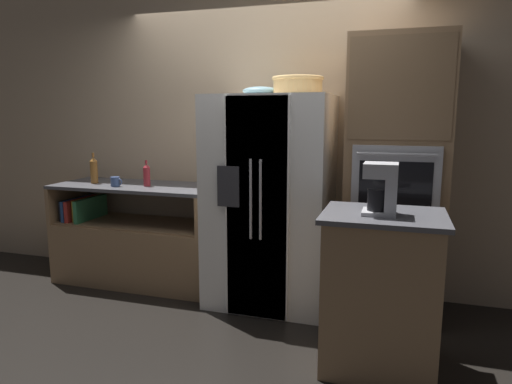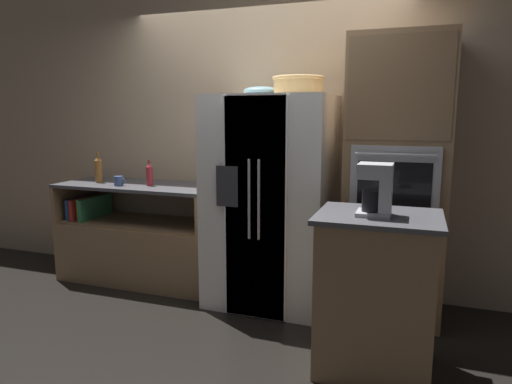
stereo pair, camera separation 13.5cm
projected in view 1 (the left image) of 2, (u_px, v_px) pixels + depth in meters
name	position (u px, v px, depth m)	size (l,w,h in m)	color
ground_plane	(246.00, 300.00, 3.91)	(20.00, 20.00, 0.00)	black
wall_back	(263.00, 133.00, 4.14)	(12.00, 0.06, 2.80)	tan
counter_left	(138.00, 246.00, 4.32)	(1.53, 0.64, 0.93)	#93704C
refrigerator	(270.00, 201.00, 3.77)	(0.98, 0.82, 1.72)	white
wall_oven	(395.00, 180.00, 3.52)	(0.74, 0.69, 2.14)	#93704C
island_counter	(380.00, 291.00, 2.80)	(0.72, 0.60, 0.99)	#93704C
wicker_basket	(298.00, 85.00, 3.61)	(0.41, 0.41, 0.14)	tan
fruit_bowl	(260.00, 91.00, 3.72)	(0.29, 0.29, 0.07)	#668C99
bottle_tall	(94.00, 170.00, 4.29)	(0.07, 0.07, 0.29)	brown
bottle_short	(147.00, 175.00, 4.11)	(0.06, 0.06, 0.24)	maroon
mug	(115.00, 182.00, 4.11)	(0.11, 0.08, 0.09)	#384C7A
coffee_maker	(384.00, 187.00, 2.66)	(0.19, 0.19, 0.31)	#B2B2B7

